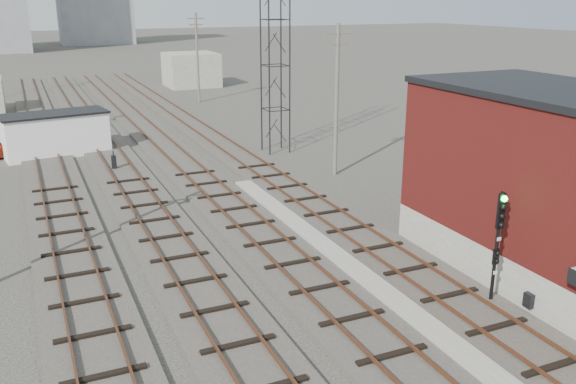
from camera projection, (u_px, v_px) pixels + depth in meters
ground at (133, 103)px, 62.85m from camera, size 320.00×320.00×0.00m
track_right at (218, 142)px, 45.49m from camera, size 3.20×90.00×0.39m
track_mid_right at (165, 147)px, 43.95m from camera, size 3.20×90.00×0.39m
track_mid_left at (108, 152)px, 42.40m from camera, size 3.20×90.00×0.39m
track_left at (47, 158)px, 40.86m from camera, size 3.20×90.00×0.39m
platform_curb at (369, 283)px, 22.94m from camera, size 0.90×28.00×0.26m
brick_building at (562, 186)px, 22.83m from camera, size 6.54×12.20×7.22m
lattice_tower at (275, 43)px, 40.91m from camera, size 1.60×1.60×15.00m
utility_pole_right_a at (337, 97)px, 36.03m from camera, size 1.80×0.24×9.00m
utility_pole_right_b at (197, 55)px, 62.16m from camera, size 1.80×0.24×9.00m
shed_right at (191, 70)px, 74.42m from camera, size 6.00×6.00×4.00m
signal_mast at (498, 239)px, 20.85m from camera, size 0.40×0.41×4.19m
switch_stand at (114, 162)px, 37.98m from camera, size 0.29×0.29×1.22m
site_trailer at (56, 134)px, 41.79m from camera, size 7.36×4.09×2.93m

